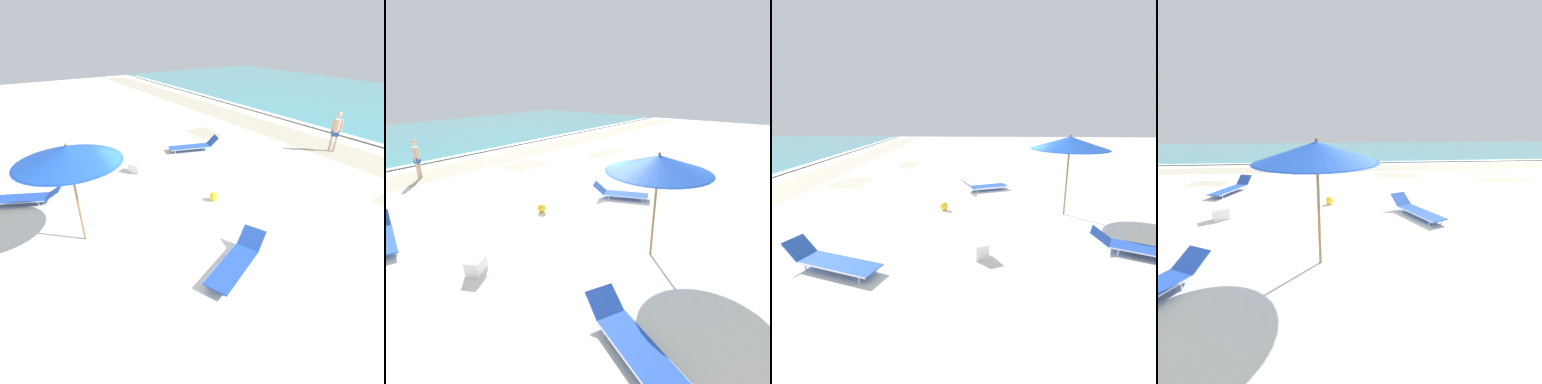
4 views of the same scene
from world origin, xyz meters
TOP-DOWN VIEW (x-y plane):
  - ground_plane at (0.00, 0.01)m, footprint 60.00×60.00m
  - beach_umbrella at (-0.78, -2.04)m, footprint 2.44×2.44m
  - sun_lounger_under_umbrella at (2.23, 0.56)m, footprint 1.34×2.11m
  - sun_lounger_beside_umbrella at (-3.68, -3.07)m, footprint 1.56×2.32m
  - sun_lounger_near_water_left at (-4.65, 4.00)m, footprint 1.26×2.30m
  - beachgoer_wading_adult at (-1.11, 9.09)m, footprint 0.37×0.33m
  - beach_ball at (-0.52, 2.00)m, footprint 0.30×0.30m
  - cooler_box at (-3.90, 0.81)m, footprint 0.61×0.54m

SIDE VIEW (x-z plane):
  - ground_plane at x=0.00m, z-range -0.16..0.00m
  - beach_ball at x=-0.52m, z-range 0.00..0.30m
  - cooler_box at x=-3.90m, z-range 0.00..0.37m
  - sun_lounger_beside_umbrella at x=-3.68m, z-range -0.04..0.44m
  - sun_lounger_under_umbrella at x=2.23m, z-range -0.05..0.48m
  - sun_lounger_near_water_left at x=-4.65m, z-range -0.07..0.50m
  - beachgoer_wading_adult at x=-1.11m, z-range 0.12..1.88m
  - beach_umbrella at x=-0.78m, z-range 1.05..3.68m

